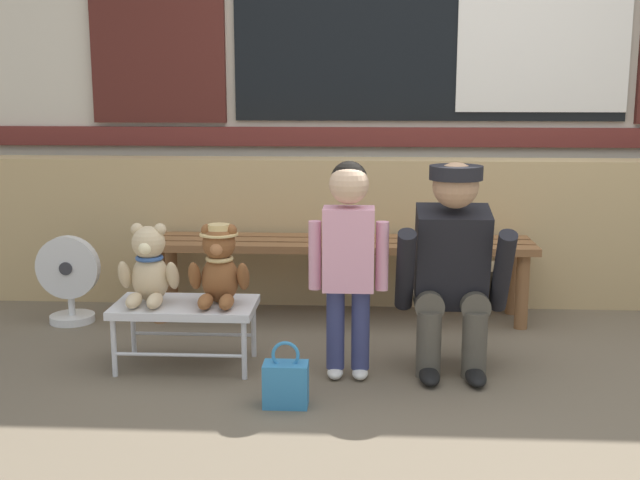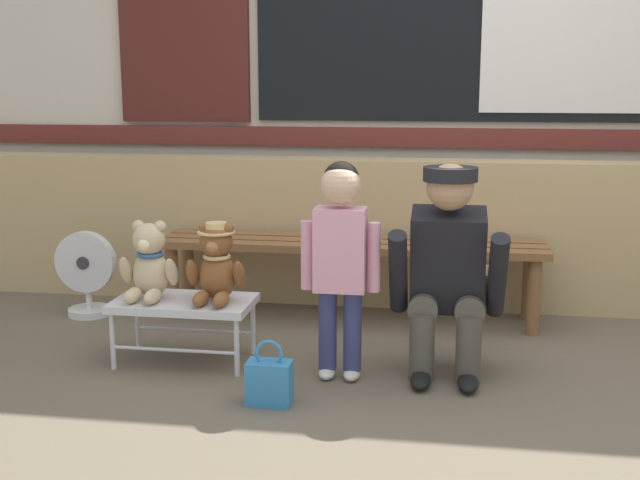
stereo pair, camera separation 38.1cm
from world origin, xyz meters
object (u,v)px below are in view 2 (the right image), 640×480
adult_crouching (449,270)px  small_display_bench (184,306)px  handbag_on_ground (269,381)px  floor_fan (86,274)px  teddy_bear_with_hat (216,264)px  wooden_bench_long (350,253)px  teddy_bear_plain (149,264)px  child_standing (340,247)px

adult_crouching → small_display_bench: bearing=-179.3°
small_display_bench → adult_crouching: adult_crouching is taller
handbag_on_ground → floor_fan: floor_fan is taller
teddy_bear_with_hat → handbag_on_ground: size_ratio=1.34×
small_display_bench → teddy_bear_with_hat: size_ratio=1.76×
wooden_bench_long → handbag_on_ground: 1.30m
teddy_bear_plain → handbag_on_ground: teddy_bear_plain is taller
wooden_bench_long → adult_crouching: 0.97m
wooden_bench_long → child_standing: (0.07, -0.91, 0.22)m
small_display_bench → handbag_on_ground: bearing=-41.1°
handbag_on_ground → floor_fan: bearing=139.9°
teddy_bear_plain → floor_fan: size_ratio=0.76×
small_display_bench → floor_fan: (-0.78, 0.64, -0.03)m
teddy_bear_plain → handbag_on_ground: bearing=-33.5°
wooden_bench_long → teddy_bear_plain: size_ratio=5.78×
wooden_bench_long → child_standing: bearing=-85.6°
teddy_bear_with_hat → wooden_bench_long: bearing=57.8°
small_display_bench → teddy_bear_with_hat: (0.16, 0.00, 0.21)m
small_display_bench → wooden_bench_long: bearing=50.5°
wooden_bench_long → teddy_bear_with_hat: size_ratio=5.78×
adult_crouching → teddy_bear_with_hat: bearing=-179.3°
wooden_bench_long → handbag_on_ground: (-0.17, -1.25, -0.28)m
teddy_bear_with_hat → handbag_on_ground: bearing=-52.2°
wooden_bench_long → small_display_bench: 1.06m
small_display_bench → child_standing: size_ratio=0.67×
teddy_bear_plain → small_display_bench: bearing=-0.5°
child_standing → adult_crouching: bearing=13.0°
teddy_bear_plain → child_standing: size_ratio=0.38×
teddy_bear_with_hat → floor_fan: size_ratio=0.76×
adult_crouching → wooden_bench_long: bearing=123.7°
teddy_bear_with_hat → floor_fan: (-0.94, 0.64, -0.23)m
small_display_bench → child_standing: child_standing is taller
teddy_bear_plain → child_standing: bearing=-6.0°
small_display_bench → teddy_bear_plain: teddy_bear_plain is taller
teddy_bear_plain → adult_crouching: adult_crouching is taller
teddy_bear_plain → handbag_on_ground: (0.66, -0.44, -0.37)m
wooden_bench_long → small_display_bench: bearing=-129.5°
wooden_bench_long → teddy_bear_with_hat: 0.97m
teddy_bear_plain → teddy_bear_with_hat: size_ratio=1.00×
child_standing → floor_fan: size_ratio=2.00×
floor_fan → handbag_on_ground: bearing=-40.1°
handbag_on_ground → floor_fan: size_ratio=0.57×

